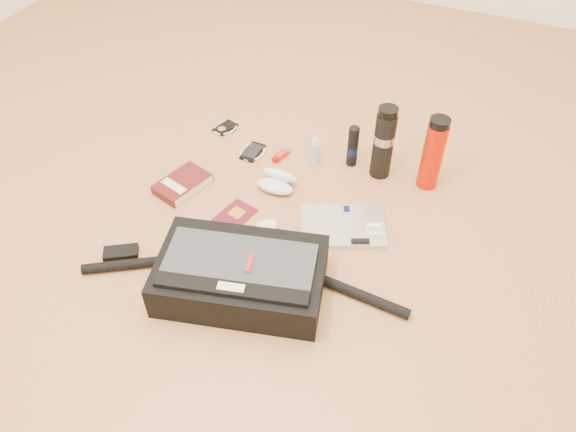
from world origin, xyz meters
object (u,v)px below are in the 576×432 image
Objects in this scene: laptop at (343,226)px; thermos_red at (433,154)px; book at (183,184)px; thermos_black at (384,142)px; messenger_bag at (240,275)px.

laptop is 0.42m from thermos_red.
thermos_black is (0.64, 0.37, 0.13)m from book.
messenger_bag is 2.94× the size of laptop.
thermos_black is (0.23, 0.70, 0.08)m from messenger_bag.
thermos_black is 0.18m from thermos_red.
messenger_bag reaches higher than book.
thermos_black is 1.01× the size of thermos_red.
laptop is at bearing -121.42° from thermos_red.
messenger_bag is 0.53m from book.
laptop is at bearing -95.02° from thermos_black.
laptop is at bearing 47.63° from messenger_bag.
thermos_black reaches higher than laptop.
laptop is 0.61m from book.
thermos_black is at bearing 57.92° from messenger_bag.
thermos_red reaches higher than laptop.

